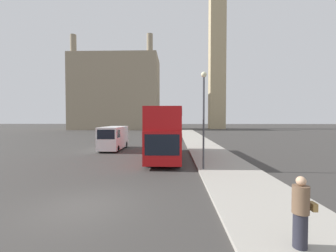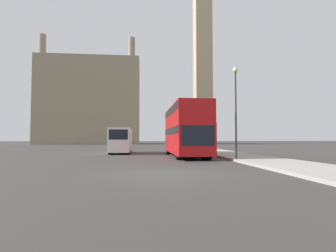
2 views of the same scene
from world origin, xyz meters
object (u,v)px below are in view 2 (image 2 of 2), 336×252
white_van (121,140)px  street_lamp (236,99)px  red_double_decker_bus (185,129)px  clock_tower (202,38)px

white_van → street_lamp: 13.24m
red_double_decker_bus → street_lamp: (2.66, -4.88, 1.84)m
white_van → street_lamp: size_ratio=0.92×
red_double_decker_bus → street_lamp: size_ratio=1.64×
white_van → street_lamp: bearing=-49.0°
clock_tower → street_lamp: 72.23m
red_double_decker_bus → white_van: bearing=140.1°
street_lamp → red_double_decker_bus: bearing=118.6°
red_double_decker_bus → clock_tower: bearing=75.3°
red_double_decker_bus → street_lamp: 5.86m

